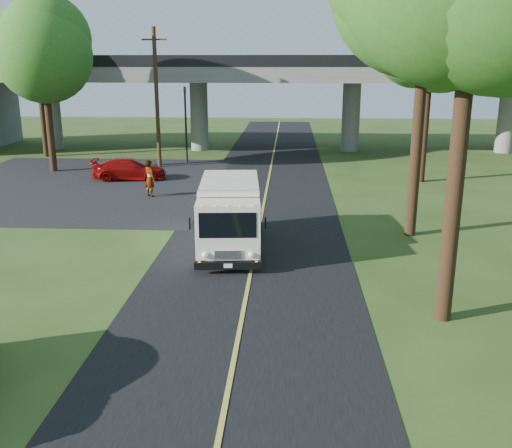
# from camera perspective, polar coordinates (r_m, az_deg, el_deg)

# --- Properties ---
(ground) EXTENTS (120.00, 120.00, 0.00)m
(ground) POSITION_cam_1_polar(r_m,az_deg,el_deg) (15.28, -1.63, -10.49)
(ground) COLOR #2F4318
(ground) RESTS_ON ground
(road) EXTENTS (7.00, 90.00, 0.02)m
(road) POSITION_cam_1_polar(r_m,az_deg,el_deg) (24.62, 0.38, -0.12)
(road) COLOR black
(road) RESTS_ON ground
(parking_lot) EXTENTS (16.00, 18.00, 0.01)m
(parking_lot) POSITION_cam_1_polar(r_m,az_deg,el_deg) (34.59, -17.44, 3.81)
(parking_lot) COLOR black
(parking_lot) RESTS_ON ground
(lane_line) EXTENTS (0.12, 90.00, 0.01)m
(lane_line) POSITION_cam_1_polar(r_m,az_deg,el_deg) (24.61, 0.38, -0.07)
(lane_line) COLOR gold
(lane_line) RESTS_ON road
(overpass) EXTENTS (54.00, 10.00, 7.30)m
(overpass) POSITION_cam_1_polar(r_m,az_deg,el_deg) (45.71, 1.88, 13.04)
(overpass) COLOR slate
(overpass) RESTS_ON ground
(traffic_signal) EXTENTS (0.18, 0.22, 5.20)m
(traffic_signal) POSITION_cam_1_polar(r_m,az_deg,el_deg) (40.45, -7.06, 10.64)
(traffic_signal) COLOR black
(traffic_signal) RESTS_ON ground
(utility_pole) EXTENTS (1.60, 0.26, 9.00)m
(utility_pole) POSITION_cam_1_polar(r_m,az_deg,el_deg) (38.70, -9.90, 12.37)
(utility_pole) COLOR #472D19
(utility_pole) RESTS_ON ground
(tree_right_far) EXTENTS (5.77, 5.67, 10.99)m
(tree_right_far) POSITION_cam_1_polar(r_m,az_deg,el_deg) (34.45, 17.61, 17.67)
(tree_right_far) COLOR #382314
(tree_right_far) RESTS_ON ground
(tree_left_lot) EXTENTS (5.60, 5.50, 10.50)m
(tree_left_lot) POSITION_cam_1_polar(r_m,az_deg,el_deg) (38.54, -20.45, 16.56)
(tree_left_lot) COLOR #382314
(tree_left_lot) RESTS_ON ground
(tree_left_far) EXTENTS (5.26, 5.16, 9.89)m
(tree_left_far) POSITION_cam_1_polar(r_m,az_deg,el_deg) (45.23, -20.92, 15.69)
(tree_left_far) COLOR #382314
(tree_left_far) RESTS_ON ground
(step_van) EXTENTS (2.67, 6.11, 2.50)m
(step_van) POSITION_cam_1_polar(r_m,az_deg,el_deg) (21.30, -2.66, 1.08)
(step_van) COLOR silver
(step_van) RESTS_ON ground
(red_sedan) EXTENTS (4.57, 2.38, 1.27)m
(red_sedan) POSITION_cam_1_polar(r_m,az_deg,el_deg) (35.13, -12.55, 5.38)
(red_sedan) COLOR #920A09
(red_sedan) RESTS_ON ground
(pedestrian) EXTENTS (0.84, 0.81, 1.94)m
(pedestrian) POSITION_cam_1_polar(r_m,az_deg,el_deg) (30.25, -10.58, 4.50)
(pedestrian) COLOR gray
(pedestrian) RESTS_ON ground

